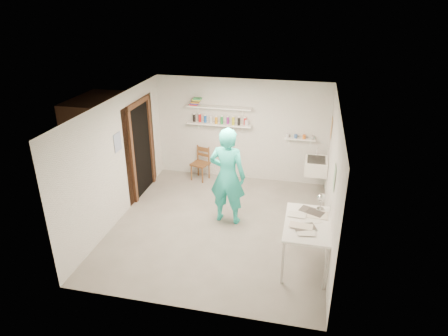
% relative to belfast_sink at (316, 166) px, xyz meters
% --- Properties ---
extents(floor, '(4.00, 4.50, 0.02)m').
position_rel_belfast_sink_xyz_m(floor, '(-1.75, -1.70, -0.71)').
color(floor, slate).
rests_on(floor, ground).
extents(ceiling, '(4.00, 4.50, 0.02)m').
position_rel_belfast_sink_xyz_m(ceiling, '(-1.75, -1.70, 1.71)').
color(ceiling, silver).
rests_on(ceiling, wall_back).
extents(wall_back, '(4.00, 0.02, 2.40)m').
position_rel_belfast_sink_xyz_m(wall_back, '(-1.75, 0.56, 0.50)').
color(wall_back, silver).
rests_on(wall_back, ground).
extents(wall_front, '(4.00, 0.02, 2.40)m').
position_rel_belfast_sink_xyz_m(wall_front, '(-1.75, -3.96, 0.50)').
color(wall_front, silver).
rests_on(wall_front, ground).
extents(wall_left, '(0.02, 4.50, 2.40)m').
position_rel_belfast_sink_xyz_m(wall_left, '(-3.76, -1.70, 0.50)').
color(wall_left, silver).
rests_on(wall_left, ground).
extents(wall_right, '(0.02, 4.50, 2.40)m').
position_rel_belfast_sink_xyz_m(wall_right, '(0.26, -1.70, 0.50)').
color(wall_right, silver).
rests_on(wall_right, ground).
extents(doorway_recess, '(0.02, 0.90, 2.00)m').
position_rel_belfast_sink_xyz_m(doorway_recess, '(-3.74, -0.65, 0.30)').
color(doorway_recess, black).
rests_on(doorway_recess, wall_left).
extents(corridor_box, '(1.40, 1.50, 2.10)m').
position_rel_belfast_sink_xyz_m(corridor_box, '(-4.45, -0.65, 0.35)').
color(corridor_box, brown).
rests_on(corridor_box, ground).
extents(door_lintel, '(0.06, 1.05, 0.10)m').
position_rel_belfast_sink_xyz_m(door_lintel, '(-3.72, -0.65, 1.35)').
color(door_lintel, brown).
rests_on(door_lintel, wall_left).
extents(door_jamb_near, '(0.06, 0.10, 2.00)m').
position_rel_belfast_sink_xyz_m(door_jamb_near, '(-3.72, -1.15, 0.30)').
color(door_jamb_near, brown).
rests_on(door_jamb_near, ground).
extents(door_jamb_far, '(0.06, 0.10, 2.00)m').
position_rel_belfast_sink_xyz_m(door_jamb_far, '(-3.72, -0.15, 0.30)').
color(door_jamb_far, brown).
rests_on(door_jamb_far, ground).
extents(shelf_lower, '(1.50, 0.22, 0.03)m').
position_rel_belfast_sink_xyz_m(shelf_lower, '(-2.25, 0.43, 0.65)').
color(shelf_lower, white).
rests_on(shelf_lower, wall_back).
extents(shelf_upper, '(1.50, 0.22, 0.03)m').
position_rel_belfast_sink_xyz_m(shelf_upper, '(-2.25, 0.43, 1.05)').
color(shelf_upper, white).
rests_on(shelf_upper, wall_back).
extents(ledge_shelf, '(0.70, 0.14, 0.03)m').
position_rel_belfast_sink_xyz_m(ledge_shelf, '(-0.40, 0.47, 0.42)').
color(ledge_shelf, white).
rests_on(ledge_shelf, wall_back).
extents(poster_left, '(0.01, 0.28, 0.36)m').
position_rel_belfast_sink_xyz_m(poster_left, '(-3.74, -1.65, 0.85)').
color(poster_left, '#334C7F').
rests_on(poster_left, wall_left).
extents(poster_right_a, '(0.01, 0.34, 0.42)m').
position_rel_belfast_sink_xyz_m(poster_right_a, '(0.24, 0.10, 0.85)').
color(poster_right_a, '#995933').
rests_on(poster_right_a, wall_right).
extents(poster_right_b, '(0.01, 0.30, 0.38)m').
position_rel_belfast_sink_xyz_m(poster_right_b, '(0.24, -2.25, 0.80)').
color(poster_right_b, '#3F724C').
rests_on(poster_right_b, wall_right).
extents(belfast_sink, '(0.48, 0.60, 0.30)m').
position_rel_belfast_sink_xyz_m(belfast_sink, '(0.00, 0.00, 0.00)').
color(belfast_sink, white).
rests_on(belfast_sink, wall_right).
extents(man, '(0.75, 0.53, 1.93)m').
position_rel_belfast_sink_xyz_m(man, '(-1.64, -1.47, 0.26)').
color(man, '#28CBBA').
rests_on(man, ground).
extents(wall_clock, '(0.35, 0.07, 0.35)m').
position_rel_belfast_sink_xyz_m(wall_clock, '(-1.67, -1.25, 0.59)').
color(wall_clock, '#CACA8A').
rests_on(wall_clock, man).
extents(wooden_chair, '(0.46, 0.45, 0.80)m').
position_rel_belfast_sink_xyz_m(wooden_chair, '(-2.67, 0.22, -0.30)').
color(wooden_chair, brown).
rests_on(wooden_chair, ground).
extents(work_table, '(0.72, 1.20, 0.80)m').
position_rel_belfast_sink_xyz_m(work_table, '(-0.11, -2.54, -0.30)').
color(work_table, white).
rests_on(work_table, ground).
extents(desk_lamp, '(0.15, 0.15, 0.15)m').
position_rel_belfast_sink_xyz_m(desk_lamp, '(0.09, -2.06, 0.32)').
color(desk_lamp, silver).
rests_on(desk_lamp, work_table).
extents(spray_cans, '(1.32, 0.06, 0.17)m').
position_rel_belfast_sink_xyz_m(spray_cans, '(-2.25, 0.43, 0.75)').
color(spray_cans, black).
rests_on(spray_cans, shelf_lower).
extents(book_stack, '(0.28, 0.14, 0.17)m').
position_rel_belfast_sink_xyz_m(book_stack, '(-2.80, 0.43, 1.15)').
color(book_stack, red).
rests_on(book_stack, shelf_upper).
extents(ledge_pots, '(0.48, 0.07, 0.09)m').
position_rel_belfast_sink_xyz_m(ledge_pots, '(-0.40, 0.47, 0.48)').
color(ledge_pots, silver).
rests_on(ledge_pots, ledge_shelf).
extents(papers, '(0.30, 0.22, 0.03)m').
position_rel_belfast_sink_xyz_m(papers, '(-0.11, -2.54, 0.12)').
color(papers, silver).
rests_on(papers, work_table).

